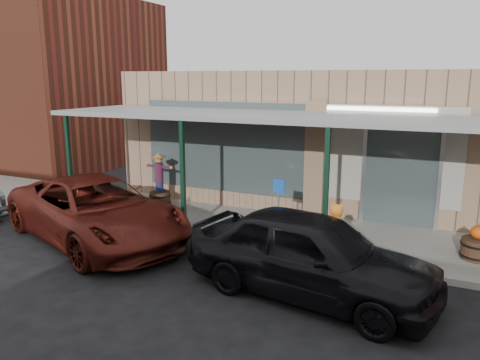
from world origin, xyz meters
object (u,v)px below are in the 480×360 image
at_px(barrel_pumpkin, 478,246).
at_px(parked_sedan, 310,254).
at_px(handicap_sign, 278,203).
at_px(barrel_scarecrow, 160,188).
at_px(car_maroon, 96,210).

xyz_separation_m(barrel_pumpkin, parked_sedan, (-2.88, -2.91, 0.38)).
xyz_separation_m(handicap_sign, parked_sedan, (1.36, -1.94, -0.35)).
xyz_separation_m(barrel_scarecrow, barrel_pumpkin, (8.74, -0.74, -0.27)).
relative_size(barrel_scarecrow, parked_sedan, 0.33).
distance_m(handicap_sign, parked_sedan, 2.40).
relative_size(barrel_scarecrow, barrel_pumpkin, 2.05).
bearing_deg(car_maroon, barrel_pumpkin, -54.18).
bearing_deg(barrel_scarecrow, barrel_pumpkin, -27.13).
relative_size(barrel_pumpkin, car_maroon, 0.14).
xyz_separation_m(barrel_scarecrow, handicap_sign, (4.50, -1.71, 0.45)).
height_order(barrel_scarecrow, parked_sedan, barrel_scarecrow).
bearing_deg(parked_sedan, car_maroon, 92.77).
relative_size(barrel_scarecrow, car_maroon, 0.29).
distance_m(parked_sedan, car_maroon, 5.73).
xyz_separation_m(barrel_scarecrow, car_maroon, (0.17, -2.99, 0.08)).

